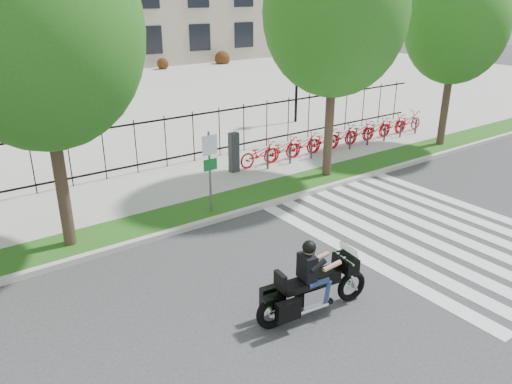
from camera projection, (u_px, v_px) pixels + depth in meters
ground at (297, 285)px, 11.75m from camera, size 120.00×120.00×0.00m
curb at (208, 222)px, 14.81m from camera, size 60.00×0.20×0.15m
grass_verge at (194, 212)px, 15.45m from camera, size 60.00×1.50×0.15m
sidewalk at (159, 188)px, 17.33m from camera, size 60.00×3.50×0.15m
plaza at (34, 104)px, 30.57m from camera, size 80.00×34.00×0.10m
crosswalk_stripes at (425, 231)px, 14.36m from camera, size 5.70×8.00×0.01m
iron_fence at (136, 147)px, 18.25m from camera, size 30.00×0.06×2.00m
lamp_post_right at (297, 61)px, 25.02m from camera, size 1.06×0.70×4.25m
street_tree_1 at (38, 31)px, 11.36m from camera, size 4.87×4.87×8.25m
street_tree_2 at (335, 12)px, 16.35m from camera, size 4.84×4.84×8.44m
street_tree_3 at (457, 25)px, 20.30m from camera, size 4.17×4.17×7.43m
bike_share_station at (341, 136)px, 21.55m from camera, size 11.09×0.86×1.50m
sign_pole_regulatory at (210, 162)px, 14.78m from camera, size 0.50×0.09×2.50m
motorcycle_rider at (314, 285)px, 10.45m from camera, size 2.76×0.94×2.13m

